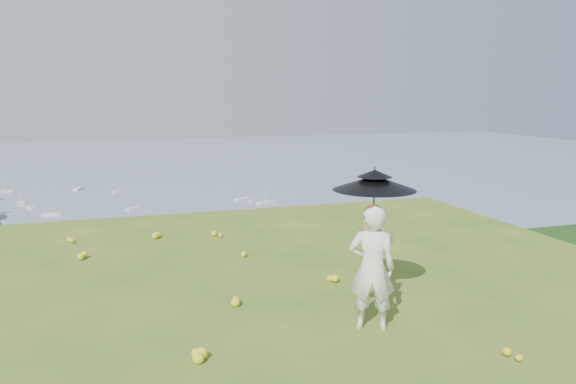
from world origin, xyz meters
name	(u,v)px	position (x,y,z in m)	size (l,w,h in m)	color
ground	(255,317)	(0.00, 0.00, 0.00)	(14.00, 14.00, 0.00)	#40691E
shoreline_tier	(131,357)	(0.00, 75.00, -36.00)	(170.00, 28.00, 8.00)	#6D6257
bay_water	(113,181)	(0.00, 240.00, -34.00)	(700.00, 700.00, 0.00)	slate
slope_trees	(141,331)	(0.00, 35.00, -15.00)	(110.00, 50.00, 6.00)	#254A16
harbor_town	(129,316)	(0.00, 75.00, -29.50)	(110.00, 22.00, 5.00)	white
moored_boats	(72,223)	(-12.50, 161.00, -33.65)	(140.00, 140.00, 0.70)	silver
wildflowers	(250,307)	(0.00, 0.25, 0.06)	(10.00, 10.50, 0.12)	yellow
painter	(372,268)	(1.32, -0.81, 0.81)	(0.59, 0.39, 1.61)	white
field_easel	(373,261)	(1.60, -0.26, 0.72)	(0.54, 0.54, 1.43)	#8E5A3B
sun_umbrella	(374,197)	(1.61, -0.24, 1.60)	(1.12, 1.12, 0.83)	black
painter_cap	(373,209)	(1.32, -0.81, 1.57)	(0.21, 0.25, 0.10)	#D8767A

